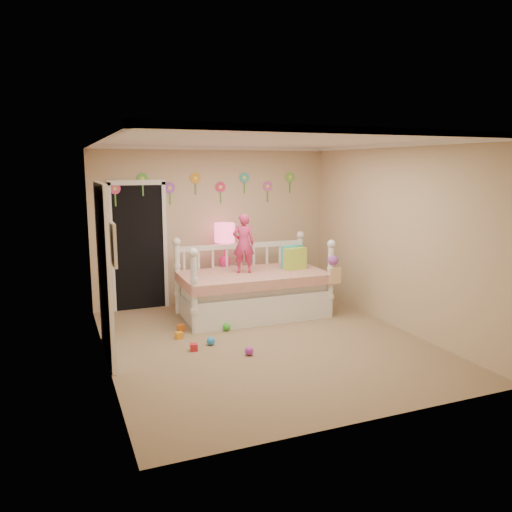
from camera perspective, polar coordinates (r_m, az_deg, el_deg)
name	(u,v)px	position (r m, az deg, el deg)	size (l,w,h in m)	color
floor	(266,343)	(6.74, 1.13, -9.72)	(4.00, 4.50, 0.01)	#7F684C
ceiling	(267,140)	(6.35, 1.21, 12.93)	(4.00, 4.50, 0.01)	white
back_wall	(214,226)	(8.52, -4.77, 3.43)	(4.00, 0.01, 2.60)	tan
left_wall	(102,255)	(5.94, -16.89, 0.10)	(0.01, 4.50, 2.60)	tan
right_wall	(397,237)	(7.43, 15.53, 2.10)	(0.01, 4.50, 2.60)	tan
crown_molding	(267,142)	(6.35, 1.21, 12.66)	(4.00, 4.50, 0.06)	white
daybed	(253,277)	(7.78, -0.36, -2.34)	(2.24, 1.21, 1.22)	white
pillow_turquoise	(292,257)	(8.09, 4.06, -0.08)	(0.36, 0.13, 0.36)	#28C89E
pillow_lime	(295,259)	(7.97, 4.42, -0.32)	(0.36, 0.13, 0.34)	#ADD641
child	(244,244)	(7.67, -1.41, 1.41)	(0.33, 0.22, 0.90)	#D32F68
nightstand	(225,286)	(8.44, -3.49, -3.40)	(0.38, 0.29, 0.64)	white
table_lamp	(225,238)	(8.29, -3.55, 2.01)	(0.33, 0.33, 0.73)	#F9217A
closet_doorway	(139,246)	(8.26, -13.03, 1.14)	(0.90, 0.04, 2.07)	black
flower_decals	(208,187)	(8.43, -5.40, 7.71)	(3.40, 0.02, 0.50)	#B2668C
mirror_closet	(105,271)	(6.28, -16.66, -1.68)	(0.07, 1.30, 2.10)	white
wall_picture	(113,244)	(5.02, -15.76, 1.27)	(0.05, 0.34, 0.42)	white
hanging_bag	(333,270)	(7.70, 8.69, -1.60)	(0.20, 0.16, 0.36)	beige
toy_scatter	(207,338)	(6.78, -5.48, -9.16)	(0.80, 1.30, 0.11)	#996666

